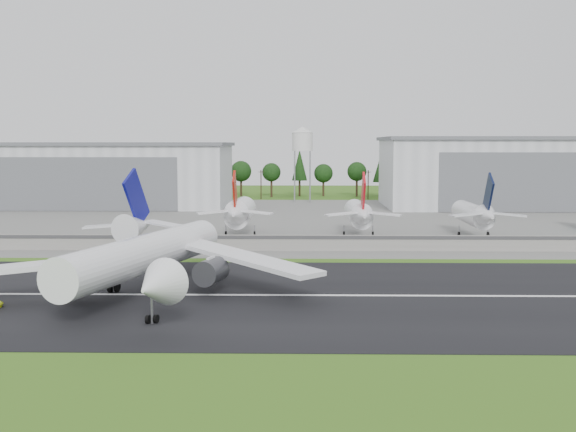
{
  "coord_description": "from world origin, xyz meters",
  "views": [
    {
      "loc": [
        -4.97,
        -95.92,
        22.55
      ],
      "look_at": [
        -7.69,
        40.0,
        9.0
      ],
      "focal_mm": 45.0,
      "sensor_mm": 36.0,
      "label": 1
    }
  ],
  "objects_px": {
    "parked_jet_navy": "(475,214)",
    "parked_jet_red_b": "(359,214)",
    "parked_jet_red_a": "(240,212)",
    "main_airliner": "(144,263)"
  },
  "relations": [
    {
      "from": "parked_jet_navy",
      "to": "parked_jet_red_b",
      "type": "bearing_deg",
      "value": 179.96
    },
    {
      "from": "parked_jet_red_a",
      "to": "parked_jet_navy",
      "type": "distance_m",
      "value": 56.57
    },
    {
      "from": "main_airliner",
      "to": "parked_jet_red_b",
      "type": "relative_size",
      "value": 1.87
    },
    {
      "from": "main_airliner",
      "to": "parked_jet_red_b",
      "type": "distance_m",
      "value": 76.55
    },
    {
      "from": "parked_jet_red_a",
      "to": "main_airliner",
      "type": "bearing_deg",
      "value": -97.11
    },
    {
      "from": "main_airliner",
      "to": "parked_jet_navy",
      "type": "bearing_deg",
      "value": -118.93
    },
    {
      "from": "parked_jet_red_a",
      "to": "parked_jet_red_b",
      "type": "xyz_separation_m",
      "value": [
        28.75,
        -0.05,
        -0.3
      ]
    },
    {
      "from": "main_airliner",
      "to": "parked_jet_navy",
      "type": "distance_m",
      "value": 93.25
    },
    {
      "from": "parked_jet_red_b",
      "to": "parked_jet_navy",
      "type": "relative_size",
      "value": 1.0
    },
    {
      "from": "parked_jet_red_a",
      "to": "parked_jet_navy",
      "type": "height_order",
      "value": "parked_jet_red_a"
    }
  ]
}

